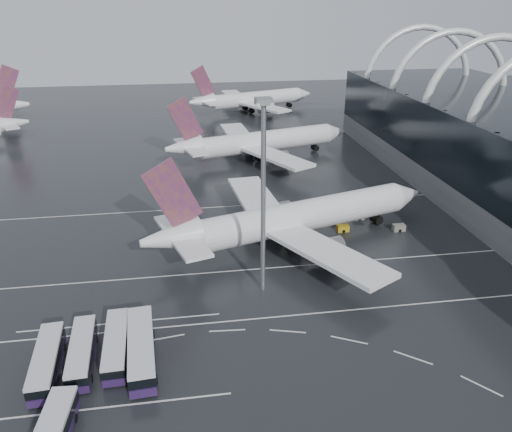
{
  "coord_description": "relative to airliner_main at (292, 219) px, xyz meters",
  "views": [
    {
      "loc": [
        -13.96,
        -60.6,
        42.44
      ],
      "look_at": [
        -1.71,
        18.34,
        7.0
      ],
      "focal_mm": 35.0,
      "sensor_mm": 36.0,
      "label": 1
    }
  ],
  "objects": [
    {
      "name": "ground",
      "position": [
        -5.23,
        -20.56,
        -4.92
      ],
      "size": [
        420.0,
        420.0,
        0.0
      ],
      "primitive_type": "plane",
      "color": "black",
      "rests_on": "ground"
    },
    {
      "name": "lane_marking_near",
      "position": [
        -5.23,
        -22.56,
        -4.92
      ],
      "size": [
        120.0,
        0.25,
        0.01
      ],
      "primitive_type": "cube",
      "color": "silver",
      "rests_on": "ground"
    },
    {
      "name": "lane_marking_mid",
      "position": [
        -5.23,
        -8.56,
        -4.92
      ],
      "size": [
        120.0,
        0.25,
        0.01
      ],
      "primitive_type": "cube",
      "color": "silver",
      "rests_on": "ground"
    },
    {
      "name": "lane_marking_far",
      "position": [
        -5.23,
        19.44,
        -4.92
      ],
      "size": [
        120.0,
        0.25,
        0.01
      ],
      "primitive_type": "cube",
      "color": "silver",
      "rests_on": "ground"
    },
    {
      "name": "bus_bay_line_south",
      "position": [
        -29.23,
        -36.56,
        -4.92
      ],
      "size": [
        28.0,
        0.25,
        0.01
      ],
      "primitive_type": "cube",
      "color": "silver",
      "rests_on": "ground"
    },
    {
      "name": "bus_bay_line_north",
      "position": [
        -29.23,
        -20.56,
        -4.92
      ],
      "size": [
        28.0,
        0.25,
        0.01
      ],
      "primitive_type": "cube",
      "color": "silver",
      "rests_on": "ground"
    },
    {
      "name": "airliner_main",
      "position": [
        0.0,
        0.0,
        0.0
      ],
      "size": [
        56.91,
        49.28,
        19.65
      ],
      "rotation": [
        0.0,
        0.0,
        0.3
      ],
      "color": "white",
      "rests_on": "ground"
    },
    {
      "name": "airliner_gate_b",
      "position": [
        2.16,
        52.69,
        -0.13
      ],
      "size": [
        54.33,
        48.18,
        19.14
      ],
      "rotation": [
        0.0,
        0.0,
        0.28
      ],
      "color": "white",
      "rests_on": "ground"
    },
    {
      "name": "airliner_gate_c",
      "position": [
        9.06,
        114.92,
        -0.17
      ],
      "size": [
        52.08,
        47.43,
        19.01
      ],
      "rotation": [
        0.0,
        0.0,
        0.33
      ],
      "color": "white",
      "rests_on": "ground"
    },
    {
      "name": "bus_row_near_a",
      "position": [
        -36.97,
        -29.62,
        -3.25
      ],
      "size": [
        3.61,
        12.51,
        3.04
      ],
      "rotation": [
        0.0,
        0.0,
        1.64
      ],
      "color": "#1E1239",
      "rests_on": "ground"
    },
    {
      "name": "bus_row_near_b",
      "position": [
        -33.06,
        -28.4,
        -3.29
      ],
      "size": [
        3.42,
        12.16,
        2.96
      ],
      "rotation": [
        0.0,
        0.0,
        1.63
      ],
      "color": "#1E1239",
      "rests_on": "ground"
    },
    {
      "name": "bus_row_near_c",
      "position": [
        -28.93,
        -27.66,
        -3.26
      ],
      "size": [
        3.3,
        12.37,
        3.02
      ],
      "rotation": [
        0.0,
        0.0,
        1.61
      ],
      "color": "#1E1239",
      "rests_on": "ground"
    },
    {
      "name": "bus_row_near_d",
      "position": [
        -25.69,
        -29.13,
        -3.02
      ],
      "size": [
        4.18,
        14.23,
        3.46
      ],
      "rotation": [
        0.0,
        0.0,
        1.64
      ],
      "color": "#1E1239",
      "rests_on": "ground"
    },
    {
      "name": "floodlight_mast",
      "position": [
        -7.83,
        -14.75,
        13.86
      ],
      "size": [
        2.29,
        2.29,
        29.86
      ],
      "color": "gray",
      "rests_on": "ground"
    },
    {
      "name": "gse_cart_belly_a",
      "position": [
        11.2,
        3.54,
        -4.29
      ],
      "size": [
        2.3,
        1.36,
        1.26
      ],
      "primitive_type": "cube",
      "color": "gold",
      "rests_on": "ground"
    },
    {
      "name": "gse_cart_belly_b",
      "position": [
        16.25,
        8.59,
        -4.3
      ],
      "size": [
        2.26,
        1.34,
        1.23
      ],
      "primitive_type": "cube",
      "color": "slate",
      "rests_on": "ground"
    },
    {
      "name": "gse_cart_belly_c",
      "position": [
        -0.23,
        -0.18,
        -4.31
      ],
      "size": [
        2.23,
        1.31,
        1.21
      ],
      "primitive_type": "cube",
      "color": "gold",
      "rests_on": "ground"
    },
    {
      "name": "gse_cart_belly_d",
      "position": [
        22.15,
        2.05,
        -4.28
      ],
      "size": [
        2.35,
        1.39,
        1.28
      ],
      "primitive_type": "cube",
      "color": "slate",
      "rests_on": "ground"
    },
    {
      "name": "gse_cart_belly_e",
      "position": [
        11.25,
        8.37,
        -4.34
      ],
      "size": [
        2.14,
        1.26,
        1.16
      ],
      "primitive_type": "cube",
      "color": "gold",
      "rests_on": "ground"
    }
  ]
}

